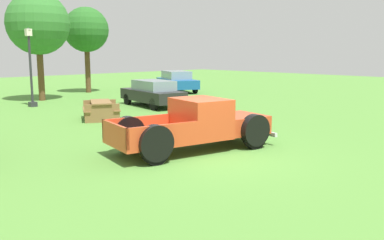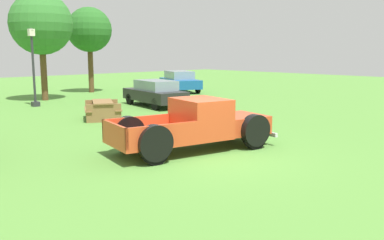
# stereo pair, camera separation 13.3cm
# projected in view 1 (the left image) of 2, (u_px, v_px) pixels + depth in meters

# --- Properties ---
(ground_plane) EXTENTS (80.00, 80.00, 0.00)m
(ground_plane) POSITION_uv_depth(u_px,v_px,m) (211.00, 155.00, 11.64)
(ground_plane) COLOR #548C38
(pickup_truck_foreground) EXTENTS (5.17, 2.73, 1.50)m
(pickup_truck_foreground) POSITION_uv_depth(u_px,v_px,m) (202.00, 125.00, 12.30)
(pickup_truck_foreground) COLOR #D14723
(pickup_truck_foreground) RESTS_ON ground_plane
(sedan_distant_a) EXTENTS (2.25, 4.30, 1.37)m
(sedan_distant_a) POSITION_uv_depth(u_px,v_px,m) (153.00, 93.00, 21.90)
(sedan_distant_a) COLOR black
(sedan_distant_a) RESTS_ON ground_plane
(sedan_distant_b) EXTENTS (3.42, 4.77, 1.48)m
(sedan_distant_b) POSITION_uv_depth(u_px,v_px,m) (177.00, 81.00, 29.86)
(sedan_distant_b) COLOR #195699
(sedan_distant_b) RESTS_ON ground_plane
(lamp_post_near) EXTENTS (0.36, 0.36, 4.06)m
(lamp_post_near) POSITION_uv_depth(u_px,v_px,m) (30.00, 66.00, 21.58)
(lamp_post_near) COLOR #2D2D33
(lamp_post_near) RESTS_ON ground_plane
(picnic_table) EXTENTS (2.15, 2.29, 0.78)m
(picnic_table) POSITION_uv_depth(u_px,v_px,m) (101.00, 108.00, 17.72)
(picnic_table) COLOR olive
(picnic_table) RESTS_ON ground_plane
(oak_tree_west) EXTENTS (3.07, 3.07, 5.87)m
(oak_tree_west) POSITION_uv_depth(u_px,v_px,m) (86.00, 30.00, 28.82)
(oak_tree_west) COLOR brown
(oak_tree_west) RESTS_ON ground_plane
(oak_tree_center) EXTENTS (3.57, 3.57, 6.22)m
(oak_tree_center) POSITION_uv_depth(u_px,v_px,m) (38.00, 24.00, 23.98)
(oak_tree_center) COLOR brown
(oak_tree_center) RESTS_ON ground_plane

